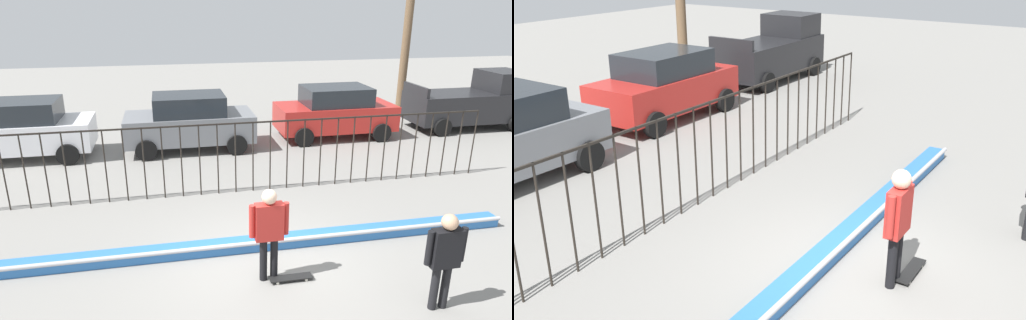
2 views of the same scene
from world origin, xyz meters
The scene contains 7 objects.
ground_plane centered at (0.00, 0.00, 0.00)m, with size 60.00×60.00×0.00m, color gray.
bowl_coping_ledge centered at (0.00, 0.56, 0.12)m, with size 11.00×0.40×0.27m.
perimeter_fence centered at (0.00, 3.56, 1.17)m, with size 14.04×0.04×1.92m.
skateboarder centered at (-0.05, -0.54, 1.07)m, with size 0.72×0.27×1.78m.
skateboard centered at (0.34, -0.68, 0.06)m, with size 0.80×0.20×0.07m.
parked_car_red centered at (4.43, 8.00, 0.97)m, with size 4.30×2.12×1.90m.
pickup_truck centered at (10.30, 8.19, 1.04)m, with size 4.70×2.12×2.24m.
Camera 2 is at (-6.92, -2.89, 4.61)m, focal length 39.62 mm.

